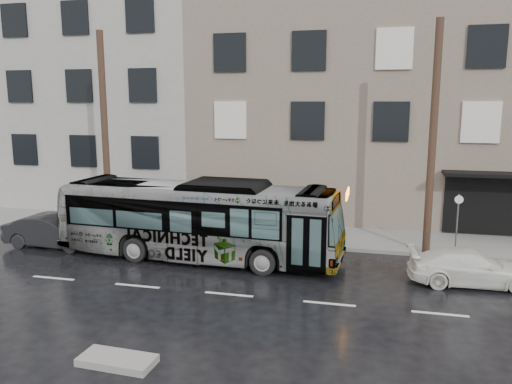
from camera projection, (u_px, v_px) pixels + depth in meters
ground at (248, 269)px, 18.35m from camera, size 120.00×120.00×0.00m
sidewalk at (275, 234)px, 23.03m from camera, size 90.00×3.60×0.15m
building_taupe at (389, 112)px, 28.37m from camera, size 20.00×12.00×11.00m
building_grey at (48, 74)px, 34.66m from camera, size 26.00×15.00×16.00m
utility_pole_front at (433, 139)px, 19.18m from camera, size 0.30×0.30×9.00m
utility_pole_rear at (105, 134)px, 22.41m from camera, size 0.30×0.30×9.00m
sign_post at (457, 224)px, 19.52m from camera, size 0.06×0.06×2.40m
bus at (198, 220)px, 19.39m from camera, size 11.31×3.28×3.11m
white_sedan at (470, 267)px, 16.77m from camera, size 4.19×1.98×1.18m
dark_sedan at (54, 231)px, 21.06m from camera, size 4.25×1.59×1.39m
slush_pile at (117, 360)px, 11.71m from camera, size 1.84×0.88×0.18m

